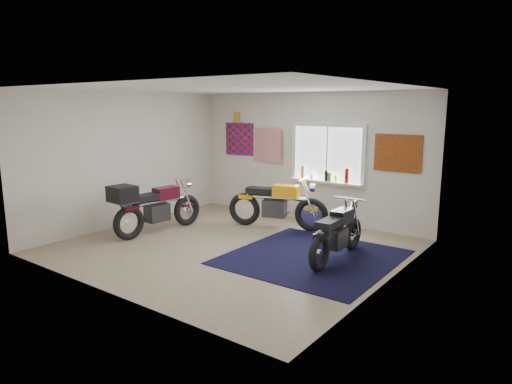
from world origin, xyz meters
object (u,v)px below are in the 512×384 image
Objects in this scene: maroon_tourer at (152,207)px; black_chrome_bike at (337,235)px; navy_rug at (312,257)px; yellow_triumph at (277,206)px.

black_chrome_bike is at bearing -73.30° from maroon_tourer.
black_chrome_bike is (0.35, 0.15, 0.40)m from navy_rug.
black_chrome_bike is at bearing -45.07° from yellow_triumph.
yellow_triumph is at bearing 59.06° from black_chrome_bike.
maroon_tourer is (-3.51, -0.75, 0.12)m from black_chrome_bike.
navy_rug is 1.28× the size of yellow_triumph.
black_chrome_bike is 3.59m from maroon_tourer.
yellow_triumph is 2.10m from black_chrome_bike.
navy_rug is 0.55m from black_chrome_bike.
maroon_tourer is at bearing -149.78° from yellow_triumph.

